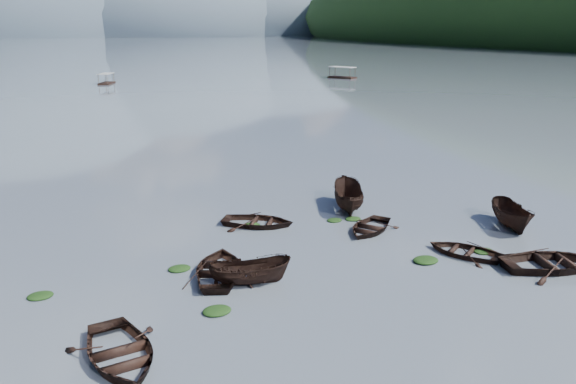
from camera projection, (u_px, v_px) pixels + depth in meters
name	position (u px, v px, depth m)	size (l,w,h in m)	color
ground_plane	(394.00, 312.00, 23.63)	(2400.00, 2400.00, 0.00)	#535C68
haze_mtn_b	(19.00, 35.00, 803.51)	(520.00, 520.00, 340.00)	#475666
haze_mtn_c	(160.00, 34.00, 874.84)	(520.00, 520.00, 260.00)	#475666
haze_mtn_d	(268.00, 34.00, 939.03)	(520.00, 520.00, 220.00)	#475666
rowboat_0	(120.00, 360.00, 20.25)	(3.41, 4.77, 0.99)	black
rowboat_1	(220.00, 274.00, 27.24)	(3.38, 4.73, 0.98)	black
rowboat_2	(250.00, 284.00, 26.27)	(1.45, 3.85, 1.49)	black
rowboat_3	(464.00, 254.00, 29.63)	(2.76, 3.87, 0.80)	black
rowboat_4	(552.00, 268.00, 27.92)	(3.64, 5.10, 1.06)	black
rowboat_5	(511.00, 227.00, 33.66)	(1.68, 4.47, 1.73)	black
rowboat_6	(258.00, 226.00, 33.93)	(3.11, 4.36, 0.90)	black
rowboat_7	(369.00, 231.00, 33.08)	(2.85, 4.00, 0.83)	black
rowboat_8	(347.00, 209.00, 37.02)	(1.86, 4.95, 1.91)	black
weed_clump_0	(217.00, 312.00, 23.62)	(1.23, 1.01, 0.27)	black
weed_clump_1	(179.00, 270.00, 27.76)	(1.12, 0.89, 0.25)	black
weed_clump_2	(426.00, 262.00, 28.71)	(1.35, 1.08, 0.29)	black
weed_clump_3	(334.00, 221.00, 34.73)	(0.95, 0.80, 0.21)	black
weed_clump_4	(484.00, 252.00, 29.94)	(1.12, 0.89, 0.23)	black
weed_clump_5	(40.00, 297.00, 24.96)	(1.13, 0.91, 0.24)	black
weed_clump_6	(251.00, 226.00, 33.82)	(1.08, 0.90, 0.23)	black
weed_clump_7	(353.00, 220.00, 34.97)	(1.00, 0.80, 0.22)	black
pontoon_centre	(107.00, 84.00, 117.82)	(2.25, 5.39, 2.07)	black
pontoon_right	(342.00, 78.00, 130.96)	(2.71, 6.50, 2.49)	black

